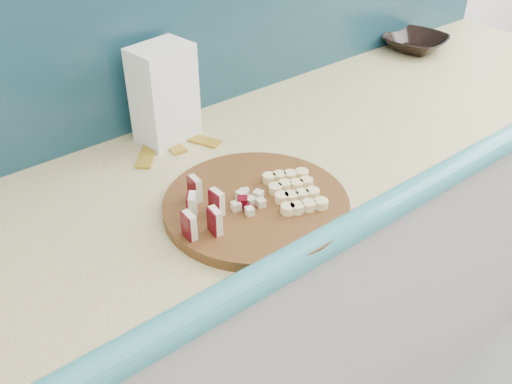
% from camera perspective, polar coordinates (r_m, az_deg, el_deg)
% --- Properties ---
extents(kitchen_counter, '(2.20, 0.63, 0.91)m').
position_cam_1_polar(kitchen_counter, '(1.57, 1.97, -10.08)').
color(kitchen_counter, beige).
rests_on(kitchen_counter, ground).
extents(backsplash, '(2.20, 0.02, 0.50)m').
position_cam_1_polar(backsplash, '(1.40, -5.50, 17.93)').
color(backsplash, teal).
rests_on(backsplash, kitchen_counter).
extents(cutting_board, '(0.47, 0.47, 0.02)m').
position_cam_1_polar(cutting_board, '(1.09, 0.00, -1.34)').
color(cutting_board, '#48280F').
rests_on(cutting_board, kitchen_counter).
extents(apple_wedges, '(0.10, 0.14, 0.05)m').
position_cam_1_polar(apple_wedges, '(1.03, -5.50, -1.64)').
color(apple_wedges, beige).
rests_on(apple_wedges, cutting_board).
extents(apple_chunks, '(0.05, 0.06, 0.02)m').
position_cam_1_polar(apple_chunks, '(1.07, -1.14, -0.69)').
color(apple_chunks, beige).
rests_on(apple_chunks, cutting_board).
extents(banana_slices, '(0.13, 0.15, 0.02)m').
position_cam_1_polar(banana_slices, '(1.10, 3.85, 0.12)').
color(banana_slices, '#FAE299').
rests_on(banana_slices, cutting_board).
extents(brown_bowl, '(0.22, 0.22, 0.05)m').
position_cam_1_polar(brown_bowl, '(1.89, 15.64, 14.18)').
color(brown_bowl, black).
rests_on(brown_bowl, kitchen_counter).
extents(flour_bag, '(0.14, 0.11, 0.22)m').
position_cam_1_polar(flour_bag, '(1.30, -9.18, 9.64)').
color(flour_bag, white).
rests_on(flour_bag, kitchen_counter).
extents(banana_peel, '(0.21, 0.18, 0.01)m').
position_cam_1_polar(banana_peel, '(1.33, -8.73, 4.97)').
color(banana_peel, '#B08C21').
rests_on(banana_peel, kitchen_counter).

